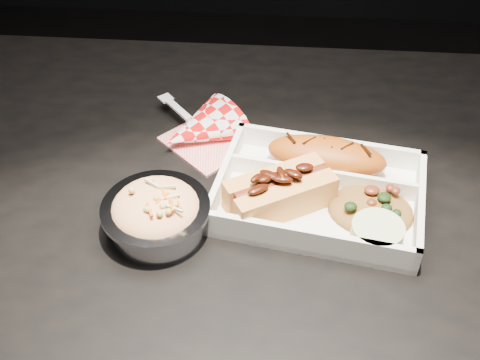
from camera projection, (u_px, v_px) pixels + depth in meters
name	position (u px, v px, depth m)	size (l,w,h in m)	color
dining_table	(286.00, 255.00, 0.81)	(1.20, 0.80, 0.75)	black
food_tray	(319.00, 196.00, 0.75)	(0.28, 0.22, 0.04)	white
fried_pastry	(327.00, 156.00, 0.78)	(0.16, 0.06, 0.05)	#A24910
hotdog	(280.00, 190.00, 0.73)	(0.14, 0.12, 0.06)	#EA9C4F
fried_rice_mound	(372.00, 203.00, 0.72)	(0.10, 0.09, 0.03)	brown
cupcake_liner	(377.00, 235.00, 0.69)	(0.06, 0.06, 0.03)	beige
foil_coleslaw_cup	(156.00, 212.00, 0.70)	(0.13, 0.13, 0.07)	silver
napkin_fork	(199.00, 130.00, 0.84)	(0.16, 0.16, 0.10)	red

